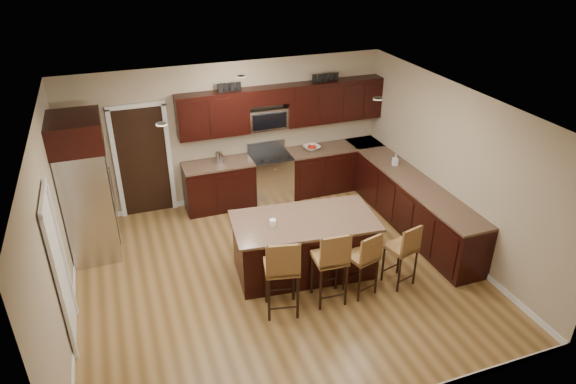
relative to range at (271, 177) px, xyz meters
name	(u,v)px	position (x,y,z in m)	size (l,w,h in m)	color
floor	(279,275)	(-0.68, -2.45, -0.47)	(6.00, 6.00, 0.00)	olive
ceiling	(277,109)	(-0.68, -2.45, 2.23)	(6.00, 6.00, 0.00)	silver
wall_back	(231,134)	(-0.68, 0.30, 0.88)	(6.00, 6.00, 0.00)	tan
wall_left	(53,238)	(-3.68, -2.45, 0.88)	(5.50, 5.50, 0.00)	tan
wall_right	(454,169)	(2.32, -2.45, 0.88)	(5.50, 5.50, 0.00)	tan
base_cabinets	(350,190)	(1.22, -1.01, -0.01)	(4.02, 3.96, 0.92)	black
upper_cabinets	(286,105)	(0.36, 0.13, 1.37)	(4.00, 0.33, 0.80)	black
range	(271,177)	(0.00, 0.00, 0.00)	(0.76, 0.64, 1.11)	silver
microwave	(267,118)	(0.00, 0.15, 1.15)	(0.76, 0.31, 0.40)	silver
doorway	(143,162)	(-2.33, 0.28, 0.56)	(0.85, 0.03, 2.06)	black
pantry_door	(60,272)	(-3.66, -2.75, 0.55)	(0.03, 0.80, 2.04)	white
letter_decor	(278,82)	(0.22, 0.13, 1.82)	(2.20, 0.03, 0.15)	black
island	(304,247)	(-0.26, -2.45, -0.04)	(2.26, 1.34, 0.92)	black
stool_left	(282,269)	(-0.92, -3.30, 0.29)	(0.54, 0.54, 1.23)	olive
stool_mid	(332,259)	(-0.19, -3.30, 0.27)	(0.47, 0.47, 1.19)	olive
stool_right	(365,257)	(0.34, -3.29, 0.18)	(0.48, 0.48, 1.04)	olive
refrigerator	(86,187)	(-3.30, -0.79, 0.73)	(0.79, 1.00, 2.35)	silver
floor_mat	(255,220)	(-0.55, -0.72, -0.47)	(0.84, 0.56, 0.01)	brown
fruit_bowl	(312,148)	(0.86, 0.00, 0.49)	(0.32, 0.32, 0.08)	silver
soap_bottle	(395,160)	(2.02, -1.19, 0.55)	(0.09, 0.10, 0.21)	#B2B2B2
canister_tall	(219,158)	(-1.00, 0.00, 0.56)	(0.12, 0.12, 0.22)	silver
canister_short	(221,159)	(-0.95, 0.00, 0.53)	(0.11, 0.11, 0.16)	silver
island_jar	(273,223)	(-0.76, -2.45, 0.50)	(0.10, 0.10, 0.10)	white
stool_extra	(404,248)	(0.99, -3.29, 0.18)	(0.48, 0.48, 1.04)	olive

